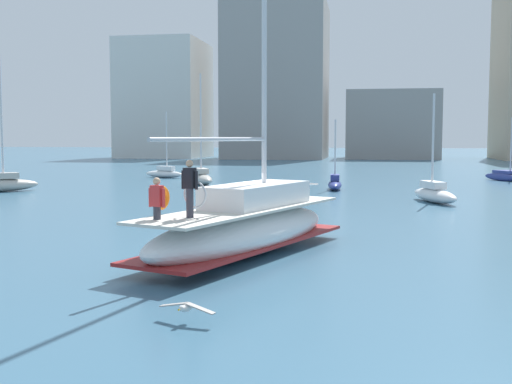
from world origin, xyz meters
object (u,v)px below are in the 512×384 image
(moored_cutter_left, at_px, (508,175))
(moored_cutter_right, at_px, (202,177))
(seagull, at_px, (186,307))
(moored_catamaran, at_px, (335,183))
(moored_ketch_distant, at_px, (434,193))
(moored_sloop_near, at_px, (164,173))
(main_sailboat, at_px, (246,225))

(moored_cutter_left, distance_m, moored_cutter_right, 25.85)
(moored_cutter_left, xyz_separation_m, seagull, (-15.23, -44.77, -0.16))
(moored_catamaran, distance_m, moored_cutter_left, 18.29)
(moored_ketch_distant, bearing_deg, seagull, -106.15)
(moored_cutter_right, height_order, moored_ketch_distant, moored_cutter_right)
(moored_cutter_left, height_order, moored_ketch_distant, moored_ketch_distant)
(moored_cutter_left, height_order, moored_cutter_right, moored_cutter_right)
(moored_cutter_left, xyz_separation_m, moored_ketch_distant, (-7.99, -19.77, 0.03))
(moored_sloop_near, height_order, moored_ketch_distant, moored_ketch_distant)
(main_sailboat, xyz_separation_m, moored_cutter_left, (15.45, 37.28, -0.44))
(seagull, bearing_deg, moored_cutter_left, 71.21)
(main_sailboat, relative_size, moored_cutter_right, 1.67)
(main_sailboat, distance_m, moored_cutter_right, 30.02)
(moored_catamaran, xyz_separation_m, moored_cutter_left, (13.94, 11.83, 0.04))
(moored_sloop_near, distance_m, moored_cutter_right, 9.10)
(moored_catamaran, bearing_deg, moored_cutter_right, 162.89)
(moored_sloop_near, relative_size, seagull, 4.78)
(moored_ketch_distant, height_order, seagull, moored_ketch_distant)
(moored_cutter_right, bearing_deg, moored_cutter_left, 19.49)
(moored_cutter_left, bearing_deg, main_sailboat, -112.50)
(moored_sloop_near, height_order, moored_catamaran, moored_sloop_near)
(moored_ketch_distant, xyz_separation_m, seagull, (-7.24, -24.99, -0.19))
(moored_cutter_right, xyz_separation_m, seagull, (9.14, -36.14, -0.26))
(main_sailboat, distance_m, moored_ketch_distant, 19.03)
(moored_sloop_near, xyz_separation_m, seagull, (14.55, -43.45, -0.14))
(moored_catamaran, relative_size, moored_cutter_left, 0.92)
(seagull, bearing_deg, moored_sloop_near, 108.51)
(moored_catamaran, bearing_deg, moored_cutter_left, 40.32)
(moored_catamaran, xyz_separation_m, moored_ketch_distant, (5.95, -7.94, 0.07))
(moored_sloop_near, bearing_deg, seagull, -71.49)
(seagull, bearing_deg, moored_cutter_right, 104.19)
(moored_cutter_right, bearing_deg, seagull, -75.81)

